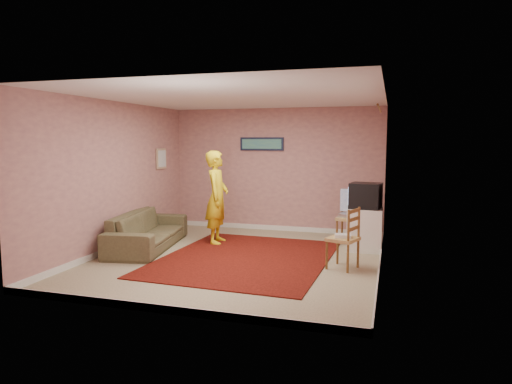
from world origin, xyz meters
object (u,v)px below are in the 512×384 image
(chair_b, at_px, (343,231))
(sofa, at_px, (148,230))
(chair_a, at_px, (350,212))
(person, at_px, (217,197))
(tv_cabinet, at_px, (365,229))
(crt_tv, at_px, (365,196))

(chair_b, distance_m, sofa, 3.53)
(chair_b, xyz_separation_m, sofa, (-3.50, 0.36, -0.25))
(chair_b, bearing_deg, chair_a, -158.75)
(chair_a, distance_m, chair_b, 1.71)
(chair_a, distance_m, person, 2.49)
(tv_cabinet, xyz_separation_m, chair_b, (-0.25, -1.28, 0.20))
(tv_cabinet, xyz_separation_m, person, (-2.69, -0.21, 0.49))
(crt_tv, xyz_separation_m, chair_a, (-0.29, 0.43, -0.36))
(crt_tv, bearing_deg, tv_cabinet, 0.00)
(tv_cabinet, height_order, chair_a, chair_a)
(tv_cabinet, relative_size, sofa, 0.34)
(crt_tv, height_order, person, person)
(chair_a, height_order, chair_b, chair_a)
(tv_cabinet, relative_size, person, 0.43)
(tv_cabinet, distance_m, chair_a, 0.57)
(tv_cabinet, height_order, crt_tv, crt_tv)
(sofa, bearing_deg, chair_b, -105.65)
(chair_b, relative_size, sofa, 0.24)
(chair_b, height_order, sofa, chair_b)
(tv_cabinet, relative_size, chair_b, 1.41)
(chair_a, relative_size, person, 0.31)
(tv_cabinet, distance_m, sofa, 3.86)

